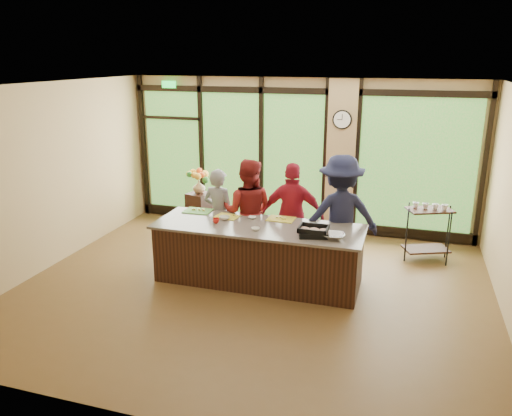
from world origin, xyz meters
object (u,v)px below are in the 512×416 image
Objects in this scene: cook_left at (219,215)px; cook_right at (340,216)px; bar_cart at (428,226)px; roasting_pan at (313,233)px; island_base at (258,255)px; flower_stand at (200,213)px.

cook_right reaches higher than cook_left.
cook_right is at bearing -167.53° from bar_cart.
cook_right reaches higher than bar_cart.
roasting_pan is (-0.25, -0.90, -0.01)m from cook_right.
cook_left is 3.57m from bar_cart.
cook_left reaches higher than bar_cart.
roasting_pan is at bearing -12.71° from island_base.
bar_cart is at bearing 34.03° from island_base.
roasting_pan is 3.36m from flower_stand.
roasting_pan is (1.79, -0.88, 0.16)m from cook_left.
roasting_pan reaches higher than island_base.
bar_cart reaches higher than roasting_pan.
cook_left reaches higher than flower_stand.
flower_stand is at bearing -42.16° from cook_left.
cook_left reaches higher than roasting_pan.
island_base is 1.44m from cook_right.
bar_cart is at bearing -152.95° from cook_left.
island_base is at bearing 10.60° from cook_right.
island_base is at bearing 153.05° from roasting_pan.
cook_right is at bearing 59.98° from roasting_pan.
cook_left is at bearing 173.02° from bar_cart.
flower_stand is (-2.64, 2.00, -0.55)m from roasting_pan.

